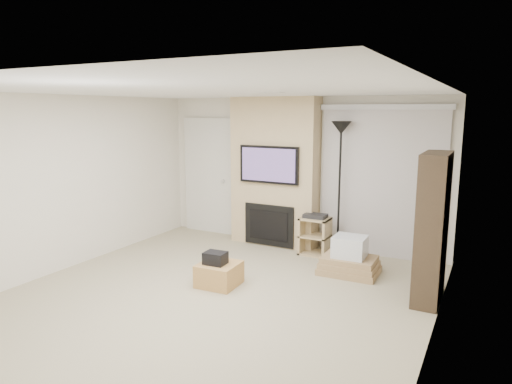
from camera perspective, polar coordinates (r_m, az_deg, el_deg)
The scene contains 15 objects.
floor at distance 5.74m, azimuth -5.76°, elevation -13.30°, with size 5.00×5.50×0.00m, color tan.
ceiling at distance 5.27m, azimuth -6.25°, elevation 12.51°, with size 5.00×5.50×0.00m, color white.
wall_back at distance 7.77m, azimuth 5.35°, elevation 2.51°, with size 5.00×2.50×0.00m, color white.
wall_left at distance 7.05m, azimuth -23.14°, elevation 0.95°, with size 5.50×2.50×0.00m, color white.
wall_right at distance 4.51m, azimuth 21.53°, elevation -3.76°, with size 5.50×2.50×0.00m, color white.
hvac_vent at distance 5.76m, azimuth 1.70°, elevation 12.33°, with size 0.35×0.18×0.01m, color silver.
ottoman at distance 6.13m, azimuth -4.63°, elevation -10.20°, with size 0.50×0.50×0.30m, color tan.
black_bag at distance 6.03m, azimuth -5.10°, elevation -8.22°, with size 0.28×0.22×0.16m, color black.
fireplace_wall at distance 7.72m, azimuth 2.34°, elevation 2.40°, with size 1.50×0.47×2.50m.
entry_door at distance 8.61m, azimuth -5.91°, elevation 1.94°, with size 1.02×0.11×2.14m.
vertical_blinds at distance 7.30m, azimuth 15.40°, elevation 1.88°, with size 1.98×0.10×2.37m.
floor_lamp at distance 7.22m, azimuth 10.52°, elevation 5.13°, with size 0.31×0.31×2.12m.
av_stand at distance 7.37m, azimuth 7.38°, elevation -5.13°, with size 0.45×0.38×0.66m.
box_stack at distance 6.64m, azimuth 11.59°, elevation -8.25°, with size 0.82×0.63×0.54m.
bookshelf at distance 5.83m, azimuth 21.16°, elevation -4.22°, with size 0.30×0.80×1.80m.
Camera 1 is at (2.94, -4.37, 2.28)m, focal length 32.00 mm.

